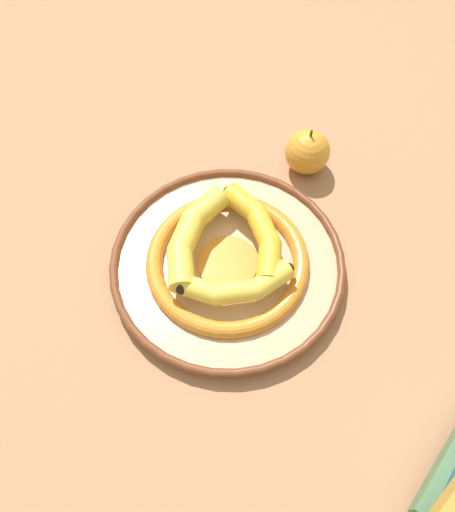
% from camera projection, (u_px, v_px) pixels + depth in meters
% --- Properties ---
extents(ground_plane, '(2.80, 2.80, 0.00)m').
position_uv_depth(ground_plane, '(239.00, 244.00, 0.78)').
color(ground_plane, '#A87A56').
extents(decorative_bowl, '(0.35, 0.35, 0.03)m').
position_uv_depth(decorative_bowl, '(228.00, 263.00, 0.75)').
color(decorative_bowl, tan).
rests_on(decorative_bowl, ground_plane).
extents(banana_a, '(0.07, 0.19, 0.03)m').
position_uv_depth(banana_a, '(259.00, 232.00, 0.73)').
color(banana_a, gold).
rests_on(banana_a, decorative_bowl).
extents(banana_b, '(0.15, 0.15, 0.04)m').
position_uv_depth(banana_b, '(192.00, 234.00, 0.73)').
color(banana_b, yellow).
rests_on(banana_b, decorative_bowl).
extents(banana_c, '(0.17, 0.09, 0.03)m').
position_uv_depth(banana_c, '(233.00, 287.00, 0.69)').
color(banana_c, yellow).
rests_on(banana_c, decorative_bowl).
extents(apple, '(0.07, 0.07, 0.09)m').
position_uv_depth(apple, '(307.00, 152.00, 0.83)').
color(apple, gold).
rests_on(apple, ground_plane).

